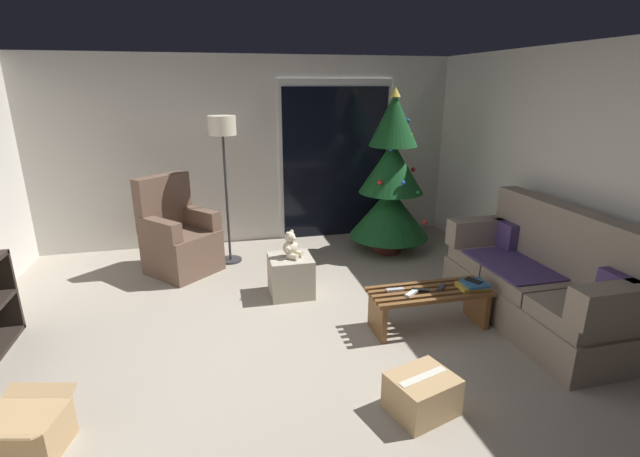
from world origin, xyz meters
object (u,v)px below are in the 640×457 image
object	(u,v)px
cardboard_box_taped_mid_floor	(422,394)
ottoman	(291,275)
coffee_table	(429,302)
christmas_tree	(391,183)
cell_phone	(474,280)
armchair	(179,239)
floor_lamp	(223,140)
couch	(540,282)
teddy_bear_cream	(291,246)
remote_graphite	(441,287)
remote_white	(411,293)
cardboard_box_open_near_shelf	(25,432)
remote_black	(420,290)
book_stack	(473,285)
remote_silver	(395,290)

from	to	relation	value
cardboard_box_taped_mid_floor	ottoman	bearing A→B (deg)	105.18
coffee_table	christmas_tree	xyz separation A→B (m)	(0.38, 1.95, 0.68)
cell_phone	cardboard_box_taped_mid_floor	size ratio (longest dim) A/B	0.29
armchair	floor_lamp	bearing A→B (deg)	17.11
couch	teddy_bear_cream	size ratio (longest dim) A/B	6.81
remote_graphite	cardboard_box_taped_mid_floor	world-z (taller)	remote_graphite
couch	remote_white	size ratio (longest dim) A/B	12.45
couch	remote_graphite	distance (m)	0.93
couch	armchair	size ratio (longest dim) A/B	1.72
teddy_bear_cream	coffee_table	bearing A→B (deg)	-41.64
teddy_bear_cream	cardboard_box_open_near_shelf	xyz separation A→B (m)	(-1.94, -1.76, -0.41)
remote_black	armchair	bearing A→B (deg)	71.18
remote_black	cardboard_box_open_near_shelf	xyz separation A→B (m)	(-2.93, -0.79, -0.25)
book_stack	christmas_tree	size ratio (longest dim) A/B	0.13
ottoman	cardboard_box_open_near_shelf	size ratio (longest dim) A/B	0.76
book_stack	christmas_tree	bearing A→B (deg)	90.24
ottoman	book_stack	bearing A→B (deg)	-34.96
coffee_table	remote_silver	distance (m)	0.35
remote_silver	floor_lamp	bearing A→B (deg)	-144.38
floor_lamp	couch	bearing A→B (deg)	-39.31
remote_black	cardboard_box_open_near_shelf	size ratio (longest dim) A/B	0.27
remote_silver	cardboard_box_taped_mid_floor	distance (m)	1.13
teddy_bear_cream	couch	bearing A→B (deg)	-27.46
remote_silver	teddy_bear_cream	world-z (taller)	teddy_bear_cream
remote_white	christmas_tree	size ratio (longest dim) A/B	0.07
remote_white	remote_silver	xyz separation A→B (m)	(-0.11, 0.10, 0.00)
couch	cardboard_box_open_near_shelf	distance (m)	4.12
remote_white	cell_phone	xyz separation A→B (m)	(0.60, 0.00, 0.06)
remote_graphite	floor_lamp	world-z (taller)	floor_lamp
remote_graphite	remote_silver	world-z (taller)	same
teddy_bear_cream	cell_phone	bearing A→B (deg)	-34.40
remote_black	floor_lamp	xyz separation A→B (m)	(-1.58, 2.09, 1.12)
armchair	ottoman	distance (m)	1.50
coffee_table	floor_lamp	size ratio (longest dim) A/B	0.62
coffee_table	teddy_bear_cream	world-z (taller)	teddy_bear_cream
cardboard_box_taped_mid_floor	remote_silver	bearing A→B (deg)	77.52
remote_black	christmas_tree	distance (m)	2.08
remote_black	couch	bearing A→B (deg)	-73.74
remote_silver	armchair	xyz separation A→B (m)	(-1.95, 1.85, 0.02)
book_stack	floor_lamp	bearing A→B (deg)	133.89
remote_graphite	book_stack	xyz separation A→B (m)	(0.28, -0.07, 0.02)
remote_black	book_stack	size ratio (longest dim) A/B	0.58
remote_white	christmas_tree	xyz separation A→B (m)	(0.58, 1.99, 0.54)
armchair	cardboard_box_taped_mid_floor	xyz separation A→B (m)	(1.71, -2.93, -0.27)
coffee_table	cardboard_box_taped_mid_floor	size ratio (longest dim) A/B	2.19
remote_black	teddy_bear_cream	xyz separation A→B (m)	(-0.99, 0.98, 0.16)
coffee_table	book_stack	size ratio (longest dim) A/B	4.11
remote_silver	christmas_tree	world-z (taller)	christmas_tree
cell_phone	cardboard_box_taped_mid_floor	xyz separation A→B (m)	(-0.95, -0.98, -0.31)
teddy_bear_cream	cardboard_box_taped_mid_floor	size ratio (longest dim) A/B	0.57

